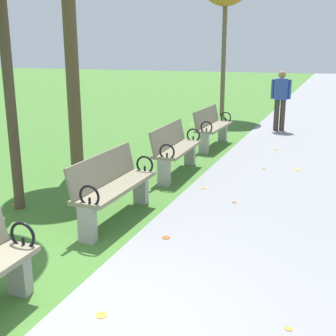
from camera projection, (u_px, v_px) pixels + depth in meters
name	position (u px, v px, depth m)	size (l,w,h in m)	color
paved_walkway	(322.00, 101.00, 19.15)	(3.08, 44.00, 0.02)	gray
park_bench_2	(113.00, 185.00, 5.83)	(0.49, 1.61, 0.90)	gray
park_bench_3	(175.00, 148.00, 7.99)	(0.51, 1.61, 0.90)	gray
park_bench_4	(212.00, 126.00, 10.22)	(0.52, 1.61, 0.90)	gray
pedestrian_walking	(281.00, 97.00, 12.04)	(0.53, 0.27, 1.62)	#3D3328
scattered_leaves	(216.00, 180.00, 7.70)	(5.36, 12.08, 0.02)	#BC842D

